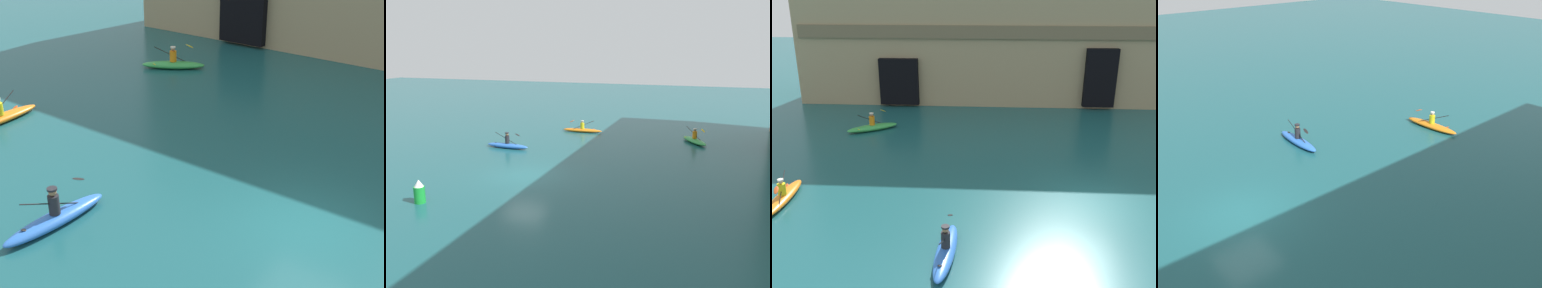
% 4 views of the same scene
% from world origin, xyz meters
% --- Properties ---
extents(ground_plane, '(120.00, 120.00, 0.00)m').
position_xyz_m(ground_plane, '(0.00, 0.00, 0.00)').
color(ground_plane, '#195156').
extents(kayak_blue, '(0.85, 3.46, 1.22)m').
position_xyz_m(kayak_blue, '(-5.84, -4.12, 0.24)').
color(kayak_blue, blue).
rests_on(kayak_blue, ground).
extents(kayak_orange, '(0.78, 3.59, 1.09)m').
position_xyz_m(kayak_orange, '(-13.31, -0.57, 0.21)').
color(kayak_orange, orange).
rests_on(kayak_orange, ground).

